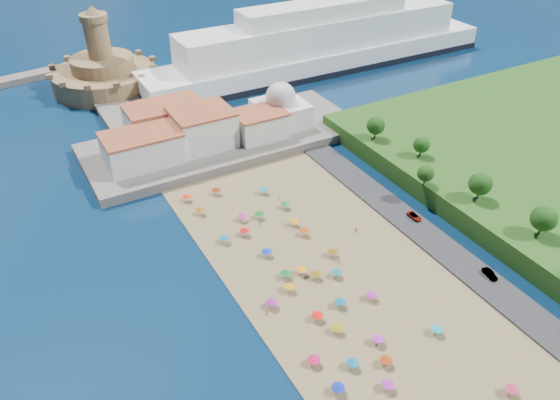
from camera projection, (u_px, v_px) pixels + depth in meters
ground at (319, 289)px, 122.76m from camera, size 700.00×700.00×0.00m
terrace at (225, 140)px, 178.65m from camera, size 90.00×36.00×3.00m
jetty at (128, 114)px, 195.19m from camera, size 18.00×70.00×2.40m
waterfront_buildings at (184, 130)px, 170.26m from camera, size 57.00×29.00×11.00m
domed_building at (281, 108)px, 181.08m from camera, size 16.00×16.00×15.00m
fortress at (104, 73)px, 213.76m from camera, size 40.00×40.00×32.40m
cruise_ship at (322, 45)px, 230.07m from camera, size 157.98×24.48×34.50m
beach_parasols at (346, 321)px, 111.80m from camera, size 31.02×115.96×2.20m
beachgoers at (341, 298)px, 118.70m from camera, size 36.19×83.22×1.81m
parked_cars at (476, 263)px, 127.91m from camera, size 2.13×51.30×1.37m
hillside_trees at (497, 200)px, 134.12m from camera, size 14.27×105.99×7.80m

